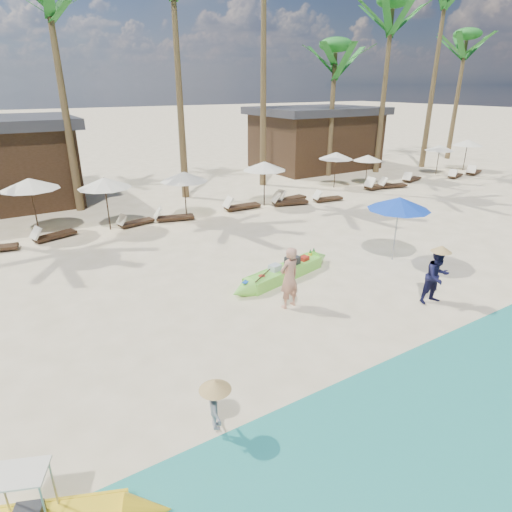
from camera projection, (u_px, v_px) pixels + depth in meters
ground at (316, 314)px, 11.59m from camera, size 240.00×240.00×0.00m
wet_sand_strip at (494, 432)px, 7.64m from camera, size 240.00×4.50×0.01m
green_canoe at (284, 272)px, 13.67m from camera, size 4.86×1.42×0.63m
tourist at (289, 278)px, 11.65m from camera, size 0.70×0.52×1.77m
vendor_green at (437, 277)px, 11.92m from camera, size 0.88×0.74×1.61m
vendor_yellow at (216, 407)px, 7.36m from camera, size 0.47×0.63×0.87m
blue_umbrella at (399, 203)px, 14.43m from camera, size 2.11×2.11×2.27m
resort_parasol_4 at (30, 184)px, 17.07m from camera, size 2.26×2.26×2.33m
lounger_4_right at (52, 235)px, 17.08m from camera, size 1.78×1.01×0.58m
resort_parasol_5 at (104, 183)px, 17.59m from camera, size 2.18×2.18×2.25m
lounger_5_left at (134, 222)px, 18.74m from camera, size 1.68×0.81×0.55m
resort_parasol_6 at (184, 177)px, 18.99m from camera, size 2.14×2.14×2.20m
lounger_6_left at (172, 217)px, 19.44m from camera, size 1.86×1.00×0.60m
lounger_6_right at (240, 206)px, 21.16m from camera, size 1.91×0.65×0.64m
resort_parasol_7 at (264, 166)px, 21.26m from camera, size 2.18×2.18×2.25m
lounger_7_left at (289, 198)px, 22.61m from camera, size 1.91×0.78×0.63m
lounger_7_right at (288, 201)px, 21.96m from camera, size 1.98×1.09×0.64m
resort_parasol_8 at (336, 156)px, 25.15m from camera, size 2.04×2.04×2.10m
lounger_8_left at (326, 198)px, 22.70m from camera, size 1.71×0.74×0.56m
resort_parasol_9 at (368, 158)px, 26.01m from camera, size 1.77×1.77×1.82m
lounger_9_left at (377, 185)px, 25.39m from camera, size 2.02×0.72×0.68m
lounger_9_right at (391, 185)px, 25.66m from camera, size 1.83×0.96×0.60m
resort_parasol_10 at (440, 148)px, 28.96m from camera, size 1.95×1.95×2.01m
lounger_10_left at (411, 178)px, 27.38m from camera, size 1.79×0.92×0.58m
lounger_10_right at (455, 175)px, 28.47m from camera, size 1.72×0.96×0.56m
resort_parasol_11 at (468, 143)px, 30.37m from camera, size 2.11×2.11×2.17m
lounger_11_left at (474, 171)px, 29.52m from camera, size 1.93×1.11×0.63m
palm_3 at (50, 13)px, 18.03m from camera, size 2.08×2.08×10.52m
palm_4 at (174, 1)px, 20.19m from camera, size 2.08×2.08×11.70m
palm_6 at (335, 63)px, 26.69m from camera, size 2.08×2.08×8.51m
palm_7 at (390, 30)px, 27.13m from camera, size 2.08×2.08×11.08m
palm_8 at (443, 14)px, 28.61m from camera, size 2.08×2.08×12.70m
palm_9 at (464, 53)px, 33.07m from camera, size 2.08×2.08×9.82m
pavilion_east at (315, 137)px, 31.42m from camera, size 8.80×6.60×4.30m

